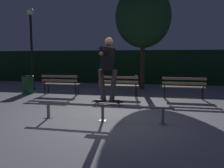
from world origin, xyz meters
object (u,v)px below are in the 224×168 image
object	(u,v)px
park_bench_right_center	(184,85)
lamp_post_left	(31,39)
skateboarder	(108,64)
trash_can	(28,84)
park_bench_leftmost	(61,82)
skateboard	(108,102)
park_bench_left_center	(119,84)
grind_rail	(103,108)
tree_behind_benches	(143,17)

from	to	relation	value
park_bench_right_center	lamp_post_left	size ratio (longest dim) A/B	0.41
lamp_post_left	park_bench_right_center	bearing A→B (deg)	-8.77
skateboarder	trash_can	size ratio (longest dim) A/B	1.95
skateboarder	park_bench_leftmost	size ratio (longest dim) A/B	0.97
skateboarder	park_bench_leftmost	xyz separation A→B (m)	(-2.94, 3.71, -0.90)
skateboard	skateboarder	world-z (taller)	skateboarder
park_bench_left_center	trash_can	distance (m)	4.10
park_bench_leftmost	grind_rail	bearing A→B (deg)	-52.90
park_bench_left_center	skateboard	bearing A→B (deg)	-83.52
park_bench_right_center	skateboard	bearing A→B (deg)	-119.45
tree_behind_benches	park_bench_leftmost	bearing A→B (deg)	-141.60
tree_behind_benches	lamp_post_left	bearing A→B (deg)	-163.91
skateboarder	park_bench_right_center	bearing A→B (deg)	60.58
skateboarder	tree_behind_benches	size ratio (longest dim) A/B	0.31
park_bench_right_center	tree_behind_benches	xyz separation A→B (m)	(-1.79, 2.57, 3.00)
grind_rail	trash_can	distance (m)	5.77
skateboarder	park_bench_right_center	xyz separation A→B (m)	(2.09, 3.71, -0.90)
skateboarder	park_bench_left_center	world-z (taller)	skateboarder
park_bench_leftmost	tree_behind_benches	bearing A→B (deg)	38.40
skateboard	lamp_post_left	size ratio (longest dim) A/B	0.20
skateboarder	skateboard	bearing A→B (deg)	-179.24
park_bench_right_center	lamp_post_left	world-z (taller)	lamp_post_left
grind_rail	skateboard	distance (m)	0.22
tree_behind_benches	lamp_post_left	xyz separation A→B (m)	(-5.17, -1.49, -1.06)
park_bench_left_center	lamp_post_left	world-z (taller)	lamp_post_left
park_bench_right_center	trash_can	size ratio (longest dim) A/B	2.00
tree_behind_benches	trash_can	world-z (taller)	tree_behind_benches
grind_rail	lamp_post_left	world-z (taller)	lamp_post_left
tree_behind_benches	lamp_post_left	world-z (taller)	tree_behind_benches
skateboard	park_bench_right_center	distance (m)	4.26
skateboard	park_bench_left_center	bearing A→B (deg)	96.48
skateboard	park_bench_right_center	size ratio (longest dim) A/B	0.49
skateboard	lamp_post_left	bearing A→B (deg)	135.53
skateboard	skateboarder	bearing A→B (deg)	0.76
park_bench_leftmost	skateboard	bearing A→B (deg)	-51.63
skateboard	park_bench_right_center	xyz separation A→B (m)	(2.09, 3.71, 0.04)
skateboard	tree_behind_benches	size ratio (longest dim) A/B	0.16
skateboard	lamp_post_left	distance (m)	7.11
grind_rail	lamp_post_left	xyz separation A→B (m)	(-4.74, 4.78, 2.16)
tree_behind_benches	skateboard	bearing A→B (deg)	-92.75
skateboarder	park_bench_right_center	size ratio (longest dim) A/B	0.97
lamp_post_left	skateboarder	bearing A→B (deg)	-44.45
lamp_post_left	park_bench_leftmost	bearing A→B (deg)	-29.03
lamp_post_left	trash_can	bearing A→B (deg)	-70.91
park_bench_leftmost	skateboarder	bearing A→B (deg)	-51.60
grind_rail	park_bench_right_center	distance (m)	4.33
skateboarder	lamp_post_left	world-z (taller)	lamp_post_left
park_bench_left_center	tree_behind_benches	world-z (taller)	tree_behind_benches
park_bench_leftmost	park_bench_left_center	world-z (taller)	same
lamp_post_left	trash_can	xyz separation A→B (m)	(0.35, -1.02, -2.07)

